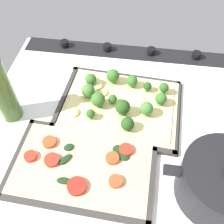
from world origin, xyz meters
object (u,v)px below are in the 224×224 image
at_px(cooking_pot, 221,183).
at_px(oil_bottle, 1,90).
at_px(baking_tray_front, 119,107).
at_px(broccoli_pizza, 118,101).
at_px(baking_tray_back, 83,167).
at_px(veggie_pizza_back, 82,166).

height_order(cooking_pot, oil_bottle, oil_bottle).
distance_m(baking_tray_front, broccoli_pizza, 0.02).
bearing_deg(cooking_pot, oil_bottle, -15.98).
height_order(broccoli_pizza, cooking_pot, cooking_pot).
bearing_deg(cooking_pot, baking_tray_front, -42.17).
relative_size(baking_tray_back, cooking_pot, 1.42).
height_order(veggie_pizza_back, oil_bottle, oil_bottle).
xyz_separation_m(baking_tray_front, oil_bottle, (0.29, 0.07, 0.10)).
bearing_deg(broccoli_pizza, veggie_pizza_back, 73.20).
distance_m(broccoli_pizza, oil_bottle, 0.31).
relative_size(veggie_pizza_back, oil_bottle, 1.37).
bearing_deg(baking_tray_back, veggie_pizza_back, -67.60).
distance_m(baking_tray_front, cooking_pot, 0.33).
distance_m(veggie_pizza_back, cooking_pot, 0.31).
xyz_separation_m(veggie_pizza_back, oil_bottle, (0.23, -0.13, 0.09)).
distance_m(baking_tray_back, cooking_pot, 0.31).
xyz_separation_m(baking_tray_back, veggie_pizza_back, (0.00, -0.00, 0.01)).
xyz_separation_m(baking_tray_front, veggie_pizza_back, (0.06, 0.20, 0.01)).
relative_size(baking_tray_front, cooking_pot, 1.43).
distance_m(baking_tray_front, oil_bottle, 0.31).
height_order(baking_tray_front, veggie_pizza_back, veggie_pizza_back).
bearing_deg(cooking_pot, veggie_pizza_back, -3.70).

